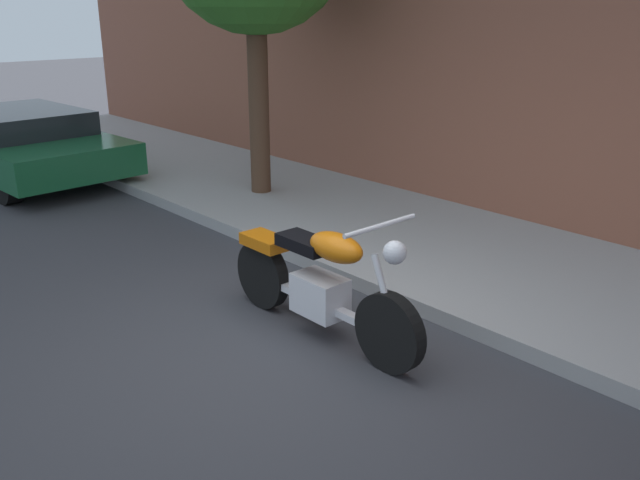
# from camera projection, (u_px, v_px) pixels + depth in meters

# --- Properties ---
(ground_plane) EXTENTS (60.00, 60.00, 0.00)m
(ground_plane) POSITION_uv_depth(u_px,v_px,m) (278.00, 351.00, 5.26)
(ground_plane) COLOR #38383D
(sidewalk) EXTENTS (22.53, 2.70, 0.14)m
(sidewalk) POSITION_uv_depth(u_px,v_px,m) (480.00, 261.00, 6.90)
(sidewalk) COLOR #999999
(sidewalk) RESTS_ON ground
(motorcycle) EXTENTS (2.10, 0.70, 1.10)m
(motorcycle) POSITION_uv_depth(u_px,v_px,m) (320.00, 283.00, 5.37)
(motorcycle) COLOR black
(motorcycle) RESTS_ON ground
(parked_car_green) EXTENTS (4.12, 2.08, 1.03)m
(parked_car_green) POSITION_uv_depth(u_px,v_px,m) (22.00, 142.00, 10.35)
(parked_car_green) COLOR black
(parked_car_green) RESTS_ON ground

